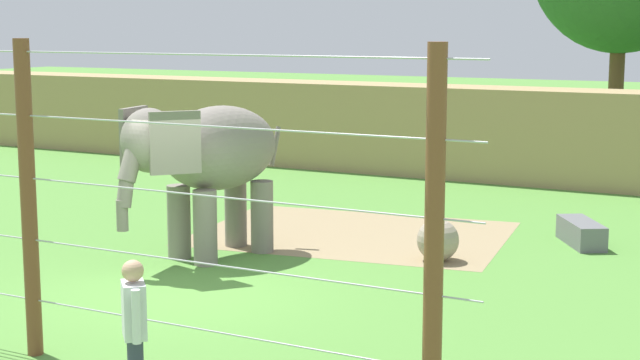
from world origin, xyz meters
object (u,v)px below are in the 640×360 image
enrichment_ball (438,240)px  elephant (208,156)px  feed_trough (581,233)px  zookeeper (135,332)px

enrichment_ball → elephant: bearing=-155.4°
enrichment_ball → feed_trough: bearing=52.4°
elephant → feed_trough: 6.93m
zookeeper → elephant: bearing=118.7°
enrichment_ball → zookeeper: 7.81m
elephant → feed_trough: bearing=36.7°
elephant → feed_trough: (5.42, 4.04, -1.54)m
enrichment_ball → zookeeper: size_ratio=0.43×
elephant → zookeeper: size_ratio=2.10×
enrichment_ball → feed_trough: (1.85, 2.41, -0.14)m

